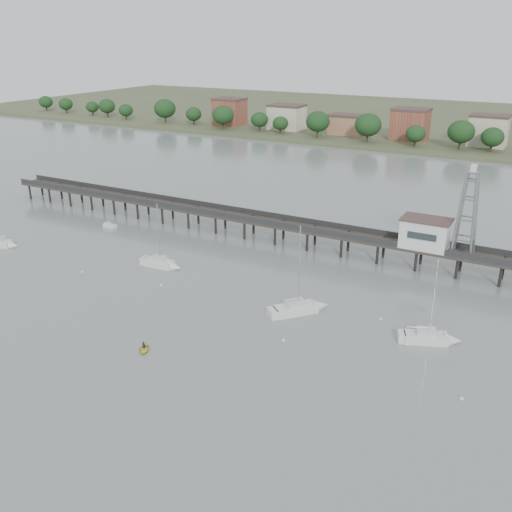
{
  "coord_description": "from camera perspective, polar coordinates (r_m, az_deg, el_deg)",
  "views": [
    {
      "loc": [
        44.52,
        -36.68,
        39.31
      ],
      "look_at": [
        1.12,
        42.0,
        4.0
      ],
      "focal_mm": 40.0,
      "sensor_mm": 36.0,
      "label": 1
    }
  ],
  "objects": [
    {
      "name": "mooring_buoys",
      "position": [
        84.92,
        -0.09,
        -6.06
      ],
      "size": [
        66.04,
        15.13,
        0.39
      ],
      "color": "beige",
      "rests_on": "ground"
    },
    {
      "name": "white_tender",
      "position": [
        127.38,
        -14.43,
        2.96
      ],
      "size": [
        3.08,
        1.33,
        1.19
      ],
      "rotation": [
        0.0,
        0.0,
        -0.02
      ],
      "color": "silver",
      "rests_on": "ground"
    },
    {
      "name": "dinghy_occupant",
      "position": [
        77.94,
        -11.13,
        -9.29
      ],
      "size": [
        0.8,
        1.22,
        0.27
      ],
      "primitive_type": "imported",
      "rotation": [
        0.0,
        0.0,
        3.51
      ],
      "color": "black",
      "rests_on": "ground"
    },
    {
      "name": "sailboat_d",
      "position": [
        81.71,
        17.41,
        -7.87
      ],
      "size": [
        7.99,
        4.97,
        12.79
      ],
      "rotation": [
        0.0,
        0.0,
        0.38
      ],
      "color": "silver",
      "rests_on": "ground"
    },
    {
      "name": "sailboat_a",
      "position": [
        122.45,
        -23.94,
        1.14
      ],
      "size": [
        7.06,
        3.65,
        11.35
      ],
      "rotation": [
        0.0,
        0.0,
        0.26
      ],
      "color": "silver",
      "rests_on": "ground"
    },
    {
      "name": "sailboat_b",
      "position": [
        103.3,
        -9.17,
        -0.82
      ],
      "size": [
        7.6,
        2.62,
        12.44
      ],
      "rotation": [
        0.0,
        0.0,
        0.06
      ],
      "color": "silver",
      "rests_on": "ground"
    },
    {
      "name": "pier",
      "position": [
        112.21,
        3.94,
        2.95
      ],
      "size": [
        150.0,
        5.0,
        5.5
      ],
      "color": "#2D2823",
      "rests_on": "ground"
    },
    {
      "name": "ground_plane",
      "position": [
        69.81,
        -18.31,
        -14.07
      ],
      "size": [
        500.0,
        500.0,
        0.0
      ],
      "primitive_type": "plane",
      "color": "slate",
      "rests_on": "ground"
    },
    {
      "name": "lattice_tower",
      "position": [
        101.56,
        20.39,
        3.96
      ],
      "size": [
        3.2,
        3.2,
        15.5
      ],
      "color": "slate",
      "rests_on": "ground"
    },
    {
      "name": "pier_building",
      "position": [
        103.9,
        16.57,
        2.22
      ],
      "size": [
        8.4,
        5.4,
        5.3
      ],
      "color": "silver",
      "rests_on": "ground"
    },
    {
      "name": "far_shore",
      "position": [
        282.39,
        20.09,
        12.39
      ],
      "size": [
        500.0,
        170.0,
        10.4
      ],
      "color": "#475133",
      "rests_on": "ground"
    },
    {
      "name": "sailboat_c",
      "position": [
        86.54,
        4.84,
        -5.18
      ],
      "size": [
        7.68,
        8.42,
        14.55
      ],
      "rotation": [
        0.0,
        0.0,
        0.87
      ],
      "color": "silver",
      "rests_on": "ground"
    },
    {
      "name": "yellow_dinghy",
      "position": [
        77.94,
        -11.13,
        -9.29
      ],
      "size": [
        1.89,
        1.41,
        2.62
      ],
      "primitive_type": "imported",
      "rotation": [
        0.0,
        0.0,
        0.53
      ],
      "color": "yellow",
      "rests_on": "ground"
    }
  ]
}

